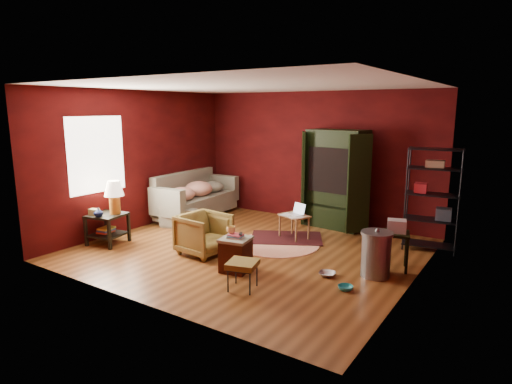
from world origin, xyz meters
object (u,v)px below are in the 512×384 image
laptop_desk (295,217)px  hamper (236,254)px  side_table (111,206)px  armchair (204,232)px  tv_armoire (336,177)px  sofa (196,200)px  wire_shelving (433,195)px

laptop_desk → hamper: bearing=-68.3°
side_table → laptop_desk: 3.39m
armchair → side_table: (-1.78, -0.49, 0.31)m
side_table → tv_armoire: tv_armoire is taller
side_table → laptop_desk: side_table is taller
sofa → tv_armoire: bearing=-89.3°
side_table → laptop_desk: size_ratio=1.72×
hamper → wire_shelving: 3.56m
hamper → laptop_desk: 1.94m
hamper → tv_armoire: tv_armoire is taller
armchair → wire_shelving: bearing=-49.0°
armchair → laptop_desk: 1.82m
side_table → hamper: bearing=3.1°
side_table → hamper: size_ratio=1.93×
laptop_desk → sofa: bearing=-163.8°
armchair → hamper: (0.91, -0.34, -0.11)m
side_table → sofa: bearing=89.7°
hamper → laptop_desk: laptop_desk is taller
armchair → side_table: 1.87m
side_table → wire_shelving: (4.94, 2.81, 0.28)m
side_table → tv_armoire: 4.44m
sofa → hamper: sofa is taller
laptop_desk → wire_shelving: 2.46m
sofa → armchair: 2.52m
side_table → tv_armoire: bearing=48.2°
laptop_desk → tv_armoire: 1.40m
armchair → tv_armoire: bearing=-17.9°
sofa → side_table: (-0.01, -2.28, 0.30)m
hamper → wire_shelving: size_ratio=0.34×
hamper → tv_armoire: 3.26m
tv_armoire → wire_shelving: (1.99, -0.49, -0.07)m
hamper → armchair: bearing=159.6°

